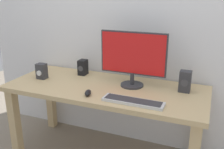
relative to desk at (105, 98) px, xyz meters
name	(u,v)px	position (x,y,z in m)	size (l,w,h in m)	color
desk	(105,98)	(0.00, 0.00, 0.00)	(1.78, 0.73, 0.72)	tan
monitor	(133,57)	(0.22, 0.11, 0.38)	(0.59, 0.20, 0.49)	#333338
keyboard_primary	(133,101)	(0.34, -0.24, 0.12)	(0.48, 0.13, 0.03)	silver
mouse	(88,93)	(-0.05, -0.24, 0.13)	(0.05, 0.11, 0.04)	black
speaker_right	(185,81)	(0.67, 0.15, 0.20)	(0.10, 0.09, 0.18)	#333338
speaker_left	(83,67)	(-0.34, 0.22, 0.18)	(0.08, 0.10, 0.15)	black
audio_controller	(42,71)	(-0.65, -0.03, 0.18)	(0.09, 0.09, 0.15)	#333338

